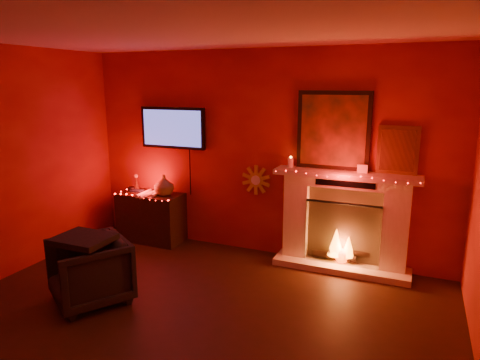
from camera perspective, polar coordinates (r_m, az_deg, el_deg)
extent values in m
plane|color=black|center=(4.04, -10.79, -21.57)|extent=(5.00, 5.00, 0.00)
plane|color=beige|center=(3.37, -12.80, 19.93)|extent=(5.00, 5.00, 0.00)
plane|color=maroon|center=(5.65, 2.73, 3.46)|extent=(5.00, 0.00, 5.00)
cube|color=#F4E3CD|center=(5.56, 13.25, -11.16)|extent=(1.65, 0.40, 0.08)
cube|color=#F4E3CD|center=(5.58, 7.58, -5.19)|extent=(0.30, 0.22, 0.95)
cube|color=#F4E3CD|center=(5.41, 20.01, -6.44)|extent=(0.30, 0.22, 0.95)
cube|color=#F4E3CD|center=(5.31, 14.00, -0.26)|extent=(1.50, 0.22, 0.14)
cube|color=#F4E3CD|center=(5.24, 13.95, 0.67)|extent=(1.72, 0.34, 0.06)
cube|color=#927255|center=(5.52, 13.80, -5.65)|extent=(0.90, 0.10, 0.95)
cube|color=black|center=(5.37, 13.43, -7.08)|extent=(0.90, 0.02, 0.78)
cylinder|color=black|center=(5.59, 12.39, -9.86)|extent=(0.55, 0.09, 0.09)
cylinder|color=black|center=(5.56, 14.30, -9.42)|extent=(0.51, 0.18, 0.08)
cone|color=orange|center=(5.52, 12.69, -8.07)|extent=(0.20, 0.20, 0.34)
cone|color=orange|center=(5.52, 14.24, -8.58)|extent=(0.16, 0.16, 0.26)
sphere|color=#FF3F07|center=(5.57, 13.43, -9.79)|extent=(0.18, 0.18, 0.18)
cube|color=black|center=(5.32, 12.34, 6.46)|extent=(0.88, 0.05, 0.95)
cube|color=#C84E1A|center=(5.30, 12.29, 6.43)|extent=(0.78, 0.01, 0.85)
cube|color=gold|center=(5.27, 20.30, 3.76)|extent=(0.46, 0.04, 0.56)
cube|color=#986023|center=(5.25, 20.29, 3.72)|extent=(0.38, 0.01, 0.48)
cylinder|color=white|center=(5.41, 6.76, 2.32)|extent=(0.07, 0.07, 0.12)
cube|color=white|center=(5.23, 16.00, 1.43)|extent=(0.12, 0.01, 0.10)
cube|color=black|center=(6.14, -8.93, 6.88)|extent=(1.00, 0.06, 0.58)
cube|color=#4C53C5|center=(6.11, -9.10, 6.85)|extent=(0.92, 0.01, 0.50)
cylinder|color=black|center=(6.12, -6.67, 1.05)|extent=(0.02, 0.02, 0.66)
cylinder|color=gold|center=(5.72, 2.15, 0.00)|extent=(0.20, 0.03, 0.20)
cylinder|color=white|center=(5.70, 2.10, -0.03)|extent=(0.13, 0.01, 0.13)
cube|color=black|center=(6.40, -11.74, -4.85)|extent=(0.93, 0.47, 0.71)
imported|color=brown|center=(6.14, -10.11, -0.68)|extent=(0.28, 0.28, 0.29)
imported|color=black|center=(6.40, -14.28, -1.28)|extent=(0.11, 0.11, 0.09)
cylinder|color=white|center=(6.24, -12.71, -1.74)|extent=(0.07, 0.38, 0.05)
cylinder|color=white|center=(6.17, -12.17, -1.89)|extent=(0.05, 0.38, 0.05)
cylinder|color=white|center=(6.22, -10.92, -1.72)|extent=(0.12, 0.38, 0.05)
cube|color=#592919|center=(6.33, -13.68, -1.67)|extent=(0.20, 0.14, 0.03)
cube|color=#1D2C44|center=(6.33, -13.57, -1.42)|extent=(0.17, 0.12, 0.02)
imported|color=black|center=(4.84, -19.41, -11.39)|extent=(1.02, 1.03, 0.68)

